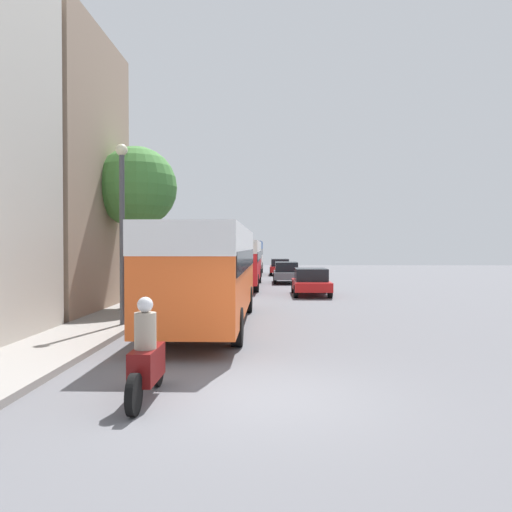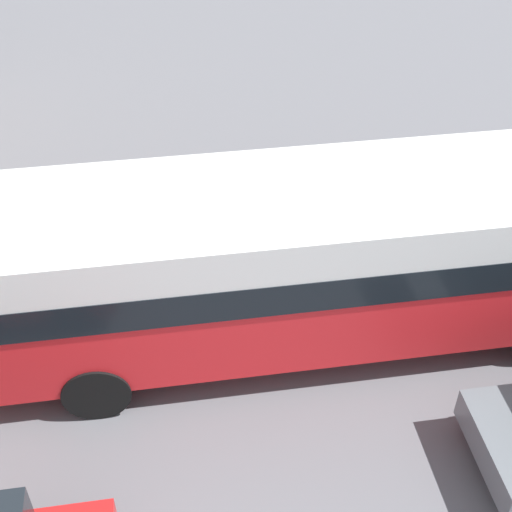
# 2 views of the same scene
# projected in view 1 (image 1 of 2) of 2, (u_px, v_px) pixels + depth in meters

# --- Properties ---
(ground_plane) EXTENTS (120.00, 120.00, 0.00)m
(ground_plane) POSITION_uv_depth(u_px,v_px,m) (257.00, 397.00, 8.45)
(ground_plane) COLOR slate
(building_midblock) EXTENTS (5.52, 6.86, 10.84)m
(building_midblock) POSITION_uv_depth(u_px,v_px,m) (33.00, 173.00, 19.27)
(building_midblock) COLOR gray
(building_midblock) RESTS_ON ground_plane
(bus_lead) EXTENTS (2.49, 10.72, 3.14)m
(bus_lead) POSITION_uv_depth(u_px,v_px,m) (210.00, 263.00, 16.04)
(bus_lead) COLOR #EA5B23
(bus_lead) RESTS_ON ground_plane
(bus_following) EXTENTS (2.49, 11.43, 2.89)m
(bus_following) POSITION_uv_depth(u_px,v_px,m) (240.00, 257.00, 31.39)
(bus_following) COLOR red
(bus_following) RESTS_ON ground_plane
(bus_third_in_line) EXTENTS (2.54, 10.09, 3.01)m
(bus_third_in_line) POSITION_uv_depth(u_px,v_px,m) (248.00, 253.00, 45.01)
(bus_third_in_line) COLOR silver
(bus_third_in_line) RESTS_ON ground_plane
(motorcycle_behind_lead) EXTENTS (0.38, 2.24, 1.73)m
(motorcycle_behind_lead) POSITION_uv_depth(u_px,v_px,m) (146.00, 359.00, 8.27)
(motorcycle_behind_lead) COLOR maroon
(motorcycle_behind_lead) RESTS_ON ground_plane
(car_crossing) EXTENTS (1.83, 4.29, 1.47)m
(car_crossing) POSITION_uv_depth(u_px,v_px,m) (286.00, 272.00, 34.99)
(car_crossing) COLOR slate
(car_crossing) RESTS_ON ground_plane
(car_far_curb) EXTENTS (1.84, 4.49, 1.44)m
(car_far_curb) POSITION_uv_depth(u_px,v_px,m) (280.00, 266.00, 44.80)
(car_far_curb) COLOR red
(car_far_curb) RESTS_ON ground_plane
(car_distant) EXTENTS (1.92, 4.03, 1.41)m
(car_distant) POSITION_uv_depth(u_px,v_px,m) (311.00, 281.00, 26.04)
(car_distant) COLOR red
(car_distant) RESTS_ON ground_plane
(pedestrian_near_curb) EXTENTS (0.43, 0.43, 1.62)m
(pedestrian_near_curb) POSITION_uv_depth(u_px,v_px,m) (220.00, 263.00, 48.57)
(pedestrian_near_curb) COLOR #232838
(pedestrian_near_curb) RESTS_ON sidewalk
(street_tree) EXTENTS (3.27, 3.27, 6.45)m
(street_tree) POSITION_uv_depth(u_px,v_px,m) (137.00, 188.00, 20.21)
(street_tree) COLOR brown
(street_tree) RESTS_ON sidewalk
(lamp_post) EXTENTS (0.36, 0.36, 5.55)m
(lamp_post) POSITION_uv_depth(u_px,v_px,m) (122.00, 217.00, 15.34)
(lamp_post) COLOR #47474C
(lamp_post) RESTS_ON sidewalk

